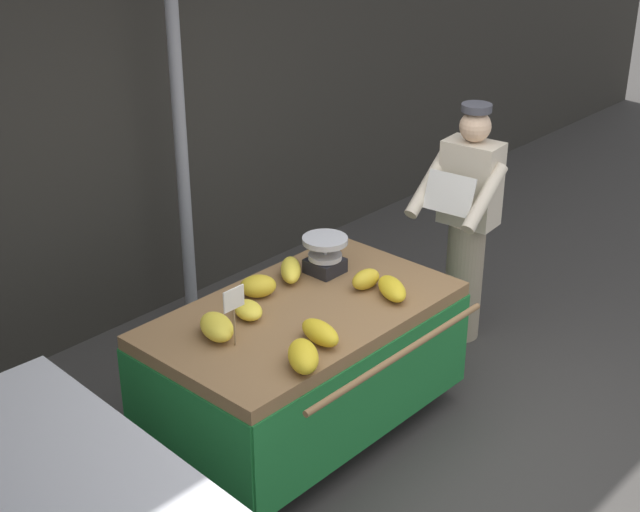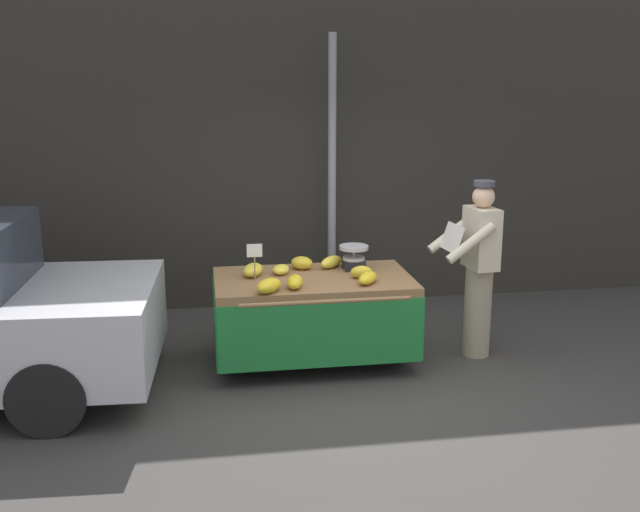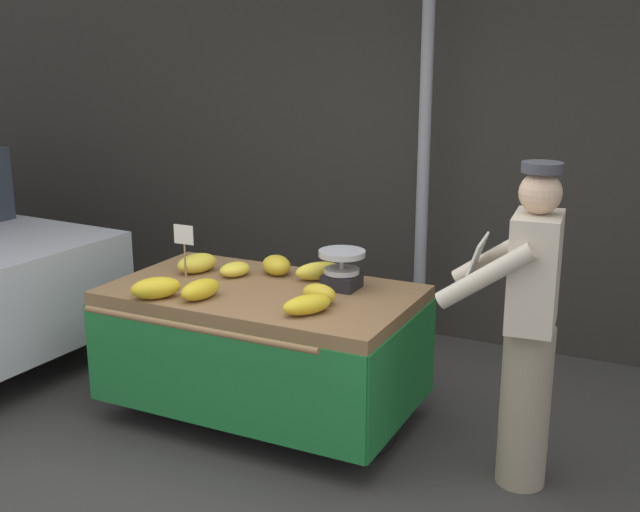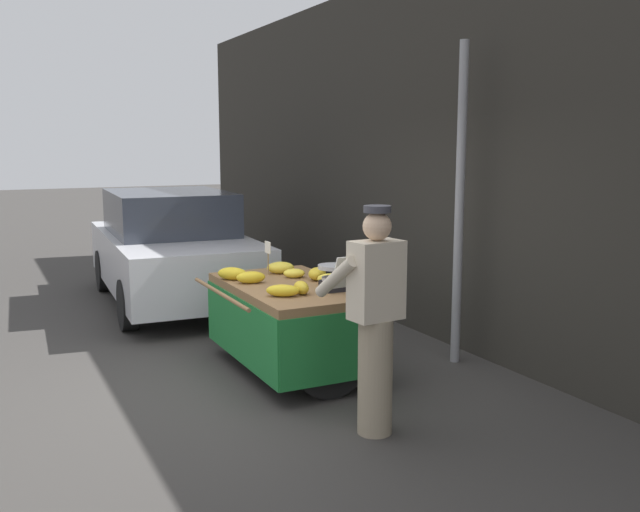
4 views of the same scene
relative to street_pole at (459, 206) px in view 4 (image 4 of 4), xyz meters
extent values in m
plane|color=#383533|center=(-0.17, -2.36, -1.55)|extent=(60.00, 60.00, 0.00)
cube|color=#2D2B26|center=(-0.17, 0.43, 0.48)|extent=(16.00, 0.24, 4.07)
cylinder|color=gray|center=(0.00, 0.00, 0.00)|extent=(0.09, 0.09, 3.11)
cube|color=olive|center=(-0.45, -1.58, -0.75)|extent=(1.82, 1.05, 0.08)
cylinder|color=black|center=(-1.28, -1.58, -1.18)|extent=(0.05, 0.74, 0.74)
cylinder|color=#B7B7BC|center=(-1.31, -1.58, -1.18)|extent=(0.01, 0.13, 0.13)
cylinder|color=black|center=(0.38, -1.58, -1.18)|extent=(0.05, 0.74, 0.74)
cylinder|color=#B7B7BC|center=(0.41, -1.58, -1.18)|extent=(0.01, 0.13, 0.13)
cylinder|color=#4C4742|center=(-0.45, -1.13, -1.17)|extent=(0.05, 0.05, 0.77)
cube|color=#1E7233|center=(-0.45, -2.10, -1.09)|extent=(1.82, 0.02, 0.60)
cube|color=#1E7233|center=(-0.45, -1.05, -1.09)|extent=(1.82, 0.02, 0.60)
cube|color=#1E7233|center=(-1.36, -1.58, -1.09)|extent=(0.02, 1.05, 0.60)
cube|color=#1E7233|center=(0.46, -1.58, -1.09)|extent=(0.02, 1.05, 0.60)
cylinder|color=olive|center=(-0.45, -2.28, -0.73)|extent=(1.46, 0.04, 0.04)
cube|color=black|center=(-0.03, -1.36, -0.66)|extent=(0.20, 0.20, 0.09)
cylinder|color=#B7B7BC|center=(-0.03, -1.36, -0.56)|extent=(0.02, 0.02, 0.11)
cylinder|color=#B7B7BC|center=(-0.03, -1.36, -0.49)|extent=(0.28, 0.28, 0.04)
cylinder|color=#B7B7BC|center=(-0.03, -1.36, -0.60)|extent=(0.21, 0.21, 0.03)
cylinder|color=#997A51|center=(-0.99, -1.59, -0.60)|extent=(0.01, 0.01, 0.22)
cube|color=white|center=(-0.99, -1.60, -0.43)|extent=(0.14, 0.01, 0.12)
ellipsoid|color=gold|center=(-0.02, -1.68, -0.65)|extent=(0.21, 0.13, 0.12)
ellipsoid|color=yellow|center=(-0.74, -1.42, -0.66)|extent=(0.21, 0.25, 0.09)
ellipsoid|color=yellow|center=(-0.23, -1.26, -0.65)|extent=(0.30, 0.30, 0.11)
ellipsoid|color=gold|center=(-0.90, -2.01, -0.65)|extent=(0.31, 0.32, 0.12)
ellipsoid|color=yellow|center=(-1.00, -1.46, -0.65)|extent=(0.26, 0.32, 0.12)
ellipsoid|color=gold|center=(-0.67, -1.90, -0.65)|extent=(0.19, 0.30, 0.12)
ellipsoid|color=gold|center=(0.00, -1.86, -0.66)|extent=(0.27, 0.32, 0.11)
ellipsoid|color=gold|center=(-0.52, -1.28, -0.65)|extent=(0.27, 0.26, 0.13)
cylinder|color=gray|center=(1.15, -1.62, -1.11)|extent=(0.26, 0.26, 0.88)
cube|color=beige|center=(1.15, -1.62, -0.38)|extent=(0.27, 0.40, 0.58)
sphere|color=#DBB28E|center=(1.15, -1.62, 0.01)|extent=(0.21, 0.21, 0.21)
cylinder|color=#3F3F47|center=(1.15, -1.62, 0.14)|extent=(0.20, 0.20, 0.05)
cylinder|color=beige|center=(0.96, -1.85, -0.37)|extent=(0.48, 0.14, 0.37)
cylinder|color=beige|center=(0.92, -1.43, -0.37)|extent=(0.48, 0.14, 0.37)
cube|color=silver|center=(0.85, -1.65, -0.36)|extent=(0.13, 0.35, 0.25)
cube|color=#BCBCC1|center=(-3.82, -1.83, -0.95)|extent=(3.99, 1.91, 0.70)
cube|color=#2D333D|center=(-3.97, -1.83, -0.32)|extent=(2.11, 1.60, 0.56)
cylinder|color=black|center=(-2.57, -1.12, -1.25)|extent=(0.61, 0.21, 0.60)
cylinder|color=black|center=(-2.66, -2.68, -1.25)|extent=(0.61, 0.21, 0.60)
cylinder|color=black|center=(-4.99, -0.99, -1.25)|extent=(0.61, 0.21, 0.60)
cylinder|color=black|center=(-5.07, -2.55, -1.25)|extent=(0.61, 0.21, 0.60)
camera|label=1|loc=(-3.78, -4.75, 1.80)|focal=51.32mm
camera|label=2|loc=(-1.44, -8.12, 1.14)|focal=41.61mm
camera|label=3|loc=(1.87, -5.48, 0.71)|focal=44.48mm
camera|label=4|loc=(5.45, -4.22, 0.60)|focal=39.41mm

